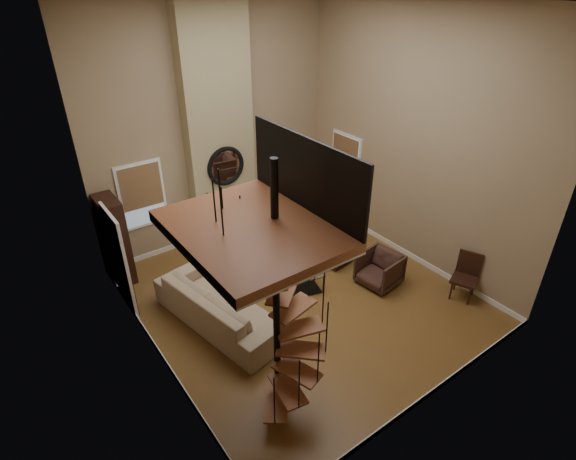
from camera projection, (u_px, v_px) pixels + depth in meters
ground at (299, 296)px, 9.37m from camera, size 6.00×6.50×0.01m
back_wall at (215, 128)px, 10.25m from camera, size 6.00×0.02×5.50m
front_wall at (457, 256)px, 5.71m from camera, size 6.00×0.02×5.50m
left_wall at (136, 222)px, 6.46m from camera, size 0.02×6.50×5.50m
right_wall at (414, 141)px, 9.50m from camera, size 0.02×6.50×5.50m
ceiling at (304, 0)px, 6.59m from camera, size 6.00×6.50×0.01m
baseboard_back at (223, 230)px, 11.60m from camera, size 6.00×0.02×0.12m
baseboard_front at (424, 398)px, 7.07m from camera, size 6.00×0.02×0.12m
baseboard_left at (163, 357)px, 7.82m from camera, size 0.02×6.50×0.12m
baseboard_right at (398, 248)px, 10.85m from camera, size 0.02×6.50×0.12m
chimney_breast at (219, 130)px, 10.11m from camera, size 1.60×0.38×5.50m
hearth at (237, 242)px, 11.15m from camera, size 1.50×0.60×0.04m
firebox at (229, 219)px, 11.09m from camera, size 0.95×0.02×0.72m
mantel at (229, 198)px, 10.73m from camera, size 1.70×0.18×0.06m
mirror_frame at (226, 166)px, 10.36m from camera, size 0.94×0.10×0.94m
mirror_disc at (226, 166)px, 10.37m from camera, size 0.80×0.01×0.80m
vase_left at (207, 198)px, 10.40m from camera, size 0.24×0.24×0.25m
vase_right at (250, 186)px, 10.99m from camera, size 0.20×0.20×0.21m
window_back at (142, 194)px, 9.83m from camera, size 1.02×0.06×1.52m
window_right at (345, 162)px, 11.45m from camera, size 0.06×1.02×1.52m
entry_door at (120, 262)px, 8.59m from camera, size 0.10×1.05×2.16m
loft at (258, 223)px, 5.44m from camera, size 1.70×2.20×1.09m
spiral_stair at (277, 308)px, 6.31m from camera, size 1.47×1.47×4.06m
hutch at (115, 240)px, 9.47m from camera, size 0.41×0.86×1.92m
sofa at (220, 305)px, 8.50m from camera, size 1.63×2.99×0.83m
armchair_near at (337, 247)px, 10.34m from camera, size 0.83×0.81×0.67m
armchair_far at (382, 268)px, 9.62m from camera, size 0.91×0.89×0.74m
coffee_table at (296, 281)px, 9.33m from camera, size 1.19×0.81×0.43m
bowl at (295, 272)px, 9.26m from camera, size 0.38×0.38×0.09m
book at (314, 272)px, 9.32m from camera, size 0.34×0.35×0.03m
floor_lamp at (195, 220)px, 9.28m from camera, size 0.40×0.40×1.71m
accent_lamp at (276, 209)px, 12.17m from camera, size 0.15×0.15×0.53m
side_chair at (466, 274)px, 9.14m from camera, size 0.64×0.64×1.01m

